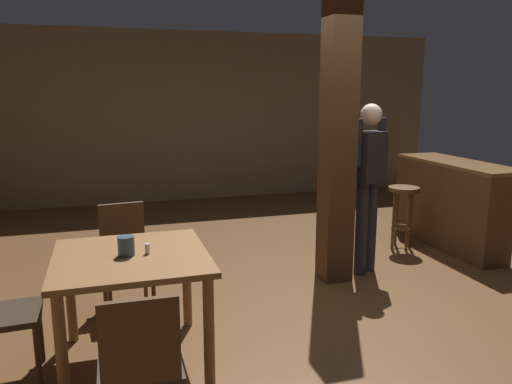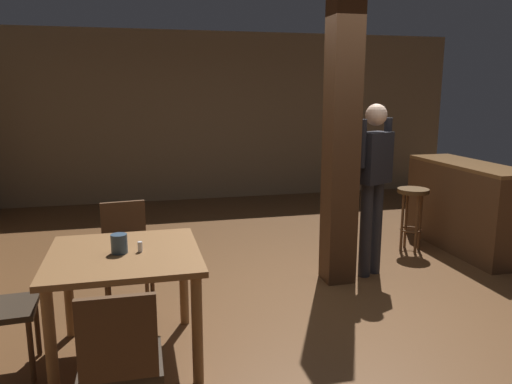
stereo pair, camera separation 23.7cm
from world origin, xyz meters
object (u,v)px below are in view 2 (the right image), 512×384
(chair_north, at_px, (126,249))
(salt_shaker, at_px, (140,247))
(standing_person, at_px, (373,178))
(bar_stool_near, at_px, (412,204))
(dining_table, at_px, (125,269))
(bar_counter, at_px, (460,206))
(napkin_cup, at_px, (119,244))
(chair_south, at_px, (120,360))

(chair_north, bearing_deg, salt_shaker, -82.84)
(standing_person, relative_size, bar_stool_near, 2.34)
(dining_table, bearing_deg, bar_counter, 23.01)
(napkin_cup, height_order, salt_shaker, napkin_cup)
(dining_table, bearing_deg, salt_shaker, -8.06)
(dining_table, height_order, chair_south, chair_south)
(chair_north, relative_size, standing_person, 0.52)
(salt_shaker, xyz_separation_m, bar_counter, (3.65, 1.61, -0.29))
(standing_person, bearing_deg, napkin_cup, -155.54)
(bar_counter, bearing_deg, standing_person, -159.78)
(chair_north, height_order, bar_counter, bar_counter)
(dining_table, relative_size, chair_south, 1.13)
(chair_north, relative_size, chair_south, 1.00)
(bar_stool_near, bearing_deg, chair_south, -140.76)
(chair_south, bearing_deg, bar_counter, 33.83)
(standing_person, bearing_deg, chair_north, -175.98)
(chair_south, relative_size, standing_person, 0.52)
(napkin_cup, bearing_deg, dining_table, 12.41)
(chair_south, distance_m, napkin_cup, 0.99)
(dining_table, height_order, standing_person, standing_person)
(bar_counter, bearing_deg, chair_north, -169.81)
(chair_north, xyz_separation_m, bar_counter, (3.77, 0.68, 0.01))
(dining_table, relative_size, napkin_cup, 7.72)
(chair_south, relative_size, salt_shaker, 12.54)
(dining_table, distance_m, bar_counter, 4.08)
(chair_south, bearing_deg, napkin_cup, 90.62)
(chair_south, distance_m, bar_stool_near, 4.14)
(standing_person, xyz_separation_m, bar_stool_near, (0.82, 0.60, -0.45))
(dining_table, distance_m, standing_person, 2.63)
(chair_north, distance_m, standing_person, 2.44)
(salt_shaker, bearing_deg, bar_stool_near, 28.90)
(napkin_cup, bearing_deg, bar_counter, 22.94)
(chair_north, relative_size, salt_shaker, 12.54)
(dining_table, relative_size, bar_counter, 0.60)
(chair_north, relative_size, bar_counter, 0.53)
(bar_counter, bearing_deg, bar_stool_near, 170.73)
(napkin_cup, height_order, bar_counter, bar_counter)
(napkin_cup, relative_size, bar_stool_near, 0.18)
(bar_counter, bearing_deg, salt_shaker, -156.18)
(salt_shaker, height_order, bar_stool_near, salt_shaker)
(napkin_cup, xyz_separation_m, salt_shaker, (0.14, -0.01, -0.03))
(dining_table, distance_m, salt_shaker, 0.19)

